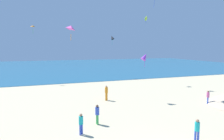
% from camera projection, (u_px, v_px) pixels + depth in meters
% --- Properties ---
extents(ground_plane, '(120.00, 120.00, 0.00)m').
position_uv_depth(ground_plane, '(106.00, 108.00, 19.08)').
color(ground_plane, beige).
extents(ocean_water, '(120.00, 60.00, 0.05)m').
position_uv_depth(ocean_water, '(62.00, 66.00, 60.83)').
color(ocean_water, '#236084').
rests_on(ocean_water, ground_plane).
extents(person_1, '(0.41, 0.41, 1.45)m').
position_uv_depth(person_1, '(81.00, 123.00, 13.20)').
color(person_1, blue).
rests_on(person_1, ground_plane).
extents(person_2, '(0.33, 0.33, 1.53)m').
position_uv_depth(person_2, '(97.00, 113.00, 14.98)').
color(person_2, green).
rests_on(person_2, ground_plane).
extents(person_3, '(0.41, 0.41, 1.48)m').
position_uv_depth(person_3, '(197.00, 129.00, 12.11)').
color(person_3, blue).
rests_on(person_3, ground_plane).
extents(person_4, '(0.39, 0.39, 1.40)m').
position_uv_depth(person_4, '(208.00, 96.00, 20.45)').
color(person_4, blue).
rests_on(person_4, ground_plane).
extents(person_5, '(0.47, 0.47, 1.67)m').
position_uv_depth(person_5, '(106.00, 92.00, 21.80)').
color(person_5, orange).
rests_on(person_5, ground_plane).
extents(kite_black, '(0.99, 1.08, 1.88)m').
position_uv_depth(kite_black, '(112.00, 38.00, 38.06)').
color(kite_black, black).
extents(kite_magenta, '(0.54, 0.69, 1.05)m').
position_uv_depth(kite_magenta, '(71.00, 27.00, 13.24)').
color(kite_magenta, '#DB3DA8').
extents(kite_lime, '(0.73, 0.47, 1.13)m').
position_uv_depth(kite_lime, '(146.00, 19.00, 31.71)').
color(kite_lime, '#99DB33').
extents(kite_purple, '(0.98, 0.72, 1.58)m').
position_uv_depth(kite_purple, '(145.00, 57.00, 21.40)').
color(kite_purple, purple).
extents(kite_orange, '(0.63, 0.52, 1.46)m').
position_uv_depth(kite_orange, '(33.00, 26.00, 32.33)').
color(kite_orange, orange).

